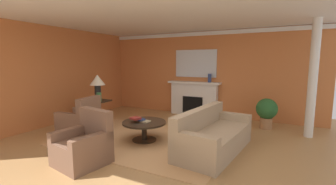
{
  "coord_description": "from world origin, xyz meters",
  "views": [
    {
      "loc": [
        2.47,
        -4.31,
        1.82
      ],
      "look_at": [
        -0.26,
        1.09,
        1.0
      ],
      "focal_mm": 24.42,
      "sensor_mm": 36.0,
      "label": 1
    }
  ],
  "objects_px": {
    "vase_mantel_right": "(210,78)",
    "potted_plant": "(267,111)",
    "table_lamp": "(97,82)",
    "armchair_facing_fireplace": "(84,147)",
    "armchair_near_window": "(80,122)",
    "coffee_table": "(144,126)",
    "vase_on_side_table": "(99,97)",
    "fireplace": "(194,99)",
    "side_table": "(99,110)",
    "mantel_mirror": "(196,64)",
    "sofa": "(213,137)"
  },
  "relations": [
    {
      "from": "coffee_table",
      "to": "vase_mantel_right",
      "type": "distance_m",
      "value": 3.12
    },
    {
      "from": "armchair_near_window",
      "to": "armchair_facing_fireplace",
      "type": "xyz_separation_m",
      "value": [
        1.42,
        -1.22,
        0.0
      ]
    },
    {
      "from": "potted_plant",
      "to": "vase_mantel_right",
      "type": "bearing_deg",
      "value": 162.0
    },
    {
      "from": "sofa",
      "to": "vase_mantel_right",
      "type": "xyz_separation_m",
      "value": [
        -0.92,
        2.78,
        0.99
      ]
    },
    {
      "from": "armchair_facing_fireplace",
      "to": "coffee_table",
      "type": "distance_m",
      "value": 1.54
    },
    {
      "from": "table_lamp",
      "to": "coffee_table",
      "type": "bearing_deg",
      "value": -17.41
    },
    {
      "from": "side_table",
      "to": "vase_on_side_table",
      "type": "bearing_deg",
      "value": -38.66
    },
    {
      "from": "fireplace",
      "to": "sofa",
      "type": "distance_m",
      "value": 3.2
    },
    {
      "from": "side_table",
      "to": "vase_mantel_right",
      "type": "distance_m",
      "value": 3.6
    },
    {
      "from": "fireplace",
      "to": "mantel_mirror",
      "type": "bearing_deg",
      "value": 90.0
    },
    {
      "from": "mantel_mirror",
      "to": "potted_plant",
      "type": "xyz_separation_m",
      "value": [
        2.33,
        -0.75,
        -1.26
      ]
    },
    {
      "from": "mantel_mirror",
      "to": "vase_mantel_right",
      "type": "xyz_separation_m",
      "value": [
        0.55,
        -0.17,
        -0.47
      ]
    },
    {
      "from": "sofa",
      "to": "vase_mantel_right",
      "type": "distance_m",
      "value": 3.09
    },
    {
      "from": "vase_on_side_table",
      "to": "potted_plant",
      "type": "xyz_separation_m",
      "value": [
        4.28,
        1.82,
        -0.33
      ]
    },
    {
      "from": "table_lamp",
      "to": "armchair_facing_fireplace",
      "type": "bearing_deg",
      "value": -51.83
    },
    {
      "from": "sofa",
      "to": "table_lamp",
      "type": "height_order",
      "value": "table_lamp"
    },
    {
      "from": "armchair_facing_fireplace",
      "to": "vase_on_side_table",
      "type": "relative_size",
      "value": 3.81
    },
    {
      "from": "sofa",
      "to": "armchair_facing_fireplace",
      "type": "distance_m",
      "value": 2.5
    },
    {
      "from": "coffee_table",
      "to": "potted_plant",
      "type": "xyz_separation_m",
      "value": [
        2.45,
        2.32,
        0.16
      ]
    },
    {
      "from": "armchair_facing_fireplace",
      "to": "side_table",
      "type": "relative_size",
      "value": 1.36
    },
    {
      "from": "armchair_near_window",
      "to": "vase_on_side_table",
      "type": "height_order",
      "value": "same"
    },
    {
      "from": "fireplace",
      "to": "potted_plant",
      "type": "bearing_deg",
      "value": -15.08
    },
    {
      "from": "mantel_mirror",
      "to": "armchair_near_window",
      "type": "xyz_separation_m",
      "value": [
        -1.84,
        -3.36,
        -1.45
      ]
    },
    {
      "from": "armchair_near_window",
      "to": "potted_plant",
      "type": "bearing_deg",
      "value": 32.0
    },
    {
      "from": "side_table",
      "to": "potted_plant",
      "type": "height_order",
      "value": "potted_plant"
    },
    {
      "from": "vase_mantel_right",
      "to": "potted_plant",
      "type": "distance_m",
      "value": 2.04
    },
    {
      "from": "armchair_near_window",
      "to": "vase_on_side_table",
      "type": "distance_m",
      "value": 0.95
    },
    {
      "from": "armchair_facing_fireplace",
      "to": "vase_on_side_table",
      "type": "xyz_separation_m",
      "value": [
        -1.52,
        2.01,
        0.52
      ]
    },
    {
      "from": "table_lamp",
      "to": "vase_mantel_right",
      "type": "bearing_deg",
      "value": 40.72
    },
    {
      "from": "vase_on_side_table",
      "to": "potted_plant",
      "type": "distance_m",
      "value": 4.66
    },
    {
      "from": "fireplace",
      "to": "vase_mantel_right",
      "type": "bearing_deg",
      "value": -5.12
    },
    {
      "from": "side_table",
      "to": "coffee_table",
      "type": "bearing_deg",
      "value": -17.41
    },
    {
      "from": "table_lamp",
      "to": "vase_mantel_right",
      "type": "height_order",
      "value": "table_lamp"
    },
    {
      "from": "coffee_table",
      "to": "side_table",
      "type": "distance_m",
      "value": 2.08
    },
    {
      "from": "armchair_facing_fireplace",
      "to": "coffee_table",
      "type": "relative_size",
      "value": 0.95
    },
    {
      "from": "vase_on_side_table",
      "to": "vase_mantel_right",
      "type": "bearing_deg",
      "value": 43.85
    },
    {
      "from": "armchair_near_window",
      "to": "table_lamp",
      "type": "xyz_separation_m",
      "value": [
        -0.25,
        0.91,
        0.92
      ]
    },
    {
      "from": "mantel_mirror",
      "to": "table_lamp",
      "type": "height_order",
      "value": "mantel_mirror"
    },
    {
      "from": "potted_plant",
      "to": "fireplace",
      "type": "bearing_deg",
      "value": 164.92
    },
    {
      "from": "coffee_table",
      "to": "table_lamp",
      "type": "distance_m",
      "value": 2.26
    },
    {
      "from": "fireplace",
      "to": "vase_on_side_table",
      "type": "bearing_deg",
      "value": -128.49
    },
    {
      "from": "fireplace",
      "to": "vase_mantel_right",
      "type": "xyz_separation_m",
      "value": [
        0.55,
        -0.05,
        0.74
      ]
    },
    {
      "from": "armchair_near_window",
      "to": "armchair_facing_fireplace",
      "type": "distance_m",
      "value": 1.87
    },
    {
      "from": "mantel_mirror",
      "to": "armchair_facing_fireplace",
      "type": "relative_size",
      "value": 1.52
    },
    {
      "from": "sofa",
      "to": "table_lamp",
      "type": "bearing_deg",
      "value": 171.97
    },
    {
      "from": "armchair_near_window",
      "to": "potted_plant",
      "type": "relative_size",
      "value": 1.14
    },
    {
      "from": "armchair_near_window",
      "to": "fireplace",
      "type": "bearing_deg",
      "value": 60.39
    },
    {
      "from": "fireplace",
      "to": "coffee_table",
      "type": "height_order",
      "value": "fireplace"
    },
    {
      "from": "sofa",
      "to": "coffee_table",
      "type": "relative_size",
      "value": 2.19
    },
    {
      "from": "armchair_facing_fireplace",
      "to": "vase_mantel_right",
      "type": "xyz_separation_m",
      "value": [
        0.97,
        4.41,
        0.98
      ]
    }
  ]
}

